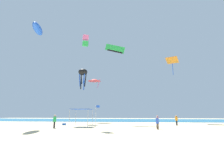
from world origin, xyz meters
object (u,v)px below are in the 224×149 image
object	(u,v)px
cooler_box	(64,124)
kite_delta_red	(94,80)
person_leftmost	(157,122)
kite_diamond_orange	(172,61)
banner_flag	(96,113)
kite_inflatable_blue	(38,29)
canopy_tent	(82,110)
person_central	(158,119)
kite_box_pink	(85,41)
kite_octopus_black	(83,73)
person_near_tent	(55,120)
person_rightmost	(176,119)
kite_parafoil_green	(115,49)

from	to	relation	value
cooler_box	kite_delta_red	world-z (taller)	kite_delta_red
person_leftmost	kite_diamond_orange	world-z (taller)	kite_diamond_orange
banner_flag	kite_diamond_orange	size ratio (longest dim) A/B	0.78
banner_flag	kite_inflatable_blue	distance (m)	18.07
canopy_tent	person_central	distance (m)	15.00
kite_box_pink	kite_octopus_black	xyz separation A→B (m)	(-3.05, 9.40, -3.06)
cooler_box	kite_octopus_black	xyz separation A→B (m)	(1.36, 5.20, 10.18)
kite_diamond_orange	kite_delta_red	distance (m)	19.33
person_central	kite_inflatable_blue	world-z (taller)	kite_inflatable_blue
person_near_tent	person_rightmost	distance (m)	19.45
banner_flag	kite_inflatable_blue	world-z (taller)	kite_inflatable_blue
cooler_box	kite_delta_red	xyz separation A→B (m)	(2.52, 11.33, 9.84)
person_leftmost	banner_flag	distance (m)	9.32
kite_diamond_orange	person_near_tent	bearing A→B (deg)	63.43
kite_parafoil_green	person_near_tent	bearing A→B (deg)	-105.64
banner_flag	canopy_tent	bearing A→B (deg)	-176.07
banner_flag	kite_delta_red	world-z (taller)	kite_delta_red
kite_diamond_orange	kite_box_pink	bearing A→B (deg)	65.40
kite_diamond_orange	kite_delta_red	xyz separation A→B (m)	(-18.87, 0.15, -4.18)
person_leftmost	kite_parafoil_green	distance (m)	20.16
banner_flag	kite_box_pink	distance (m)	11.68
person_near_tent	kite_parafoil_green	bearing A→B (deg)	137.67
person_leftmost	kite_parafoil_green	size ratio (longest dim) A/B	0.35
kite_diamond_orange	kite_octopus_black	size ratio (longest dim) A/B	0.91
person_rightmost	kite_parafoil_green	bearing A→B (deg)	-77.36
person_rightmost	kite_box_pink	xyz separation A→B (m)	(-14.55, -5.73, 12.42)
banner_flag	kite_parafoil_green	world-z (taller)	kite_parafoil_green
kite_octopus_black	canopy_tent	bearing A→B (deg)	153.34
person_rightmost	banner_flag	world-z (taller)	banner_flag
person_rightmost	cooler_box	size ratio (longest dim) A/B	2.97
cooler_box	kite_inflatable_blue	world-z (taller)	kite_inflatable_blue
person_central	person_rightmost	size ratio (longest dim) A/B	0.96
person_near_tent	kite_box_pink	size ratio (longest dim) A/B	0.88
person_near_tent	person_central	distance (m)	18.99
kite_inflatable_blue	kite_delta_red	xyz separation A→B (m)	(7.09, 14.73, -6.47)
banner_flag	cooler_box	size ratio (longest dim) A/B	5.57
person_near_tent	banner_flag	distance (m)	6.08
kite_inflatable_blue	kite_delta_red	size ratio (longest dim) A/B	1.07
person_rightmost	kite_octopus_black	bearing A→B (deg)	-68.26
kite_diamond_orange	kite_parafoil_green	distance (m)	14.40
canopy_tent	kite_inflatable_blue	xyz separation A→B (m)	(-8.46, -0.38, 14.03)
person_near_tent	person_rightmost	xyz separation A→B (m)	(17.92, 7.55, -0.05)
banner_flag	cooler_box	bearing A→B (deg)	155.02
kite_octopus_black	kite_box_pink	bearing A→B (deg)	154.21
kite_box_pink	kite_octopus_black	distance (m)	10.34
person_near_tent	person_leftmost	distance (m)	13.69
cooler_box	kite_parafoil_green	bearing A→B (deg)	34.54
person_near_tent	kite_octopus_black	size ratio (longest dim) A/B	0.40
kite_box_pink	person_leftmost	bearing A→B (deg)	-35.34
kite_box_pink	kite_parafoil_green	size ratio (longest dim) A/B	0.45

